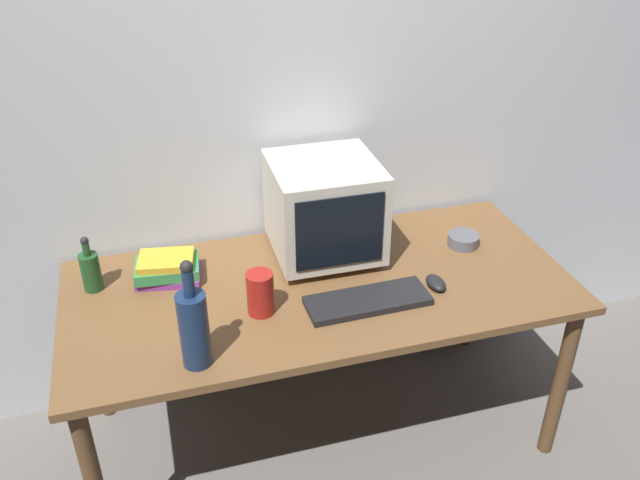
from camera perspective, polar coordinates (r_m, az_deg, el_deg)
The scene contains 11 objects.
ground_plane at distance 2.82m, azimuth 0.00°, elevation -15.93°, with size 6.00×6.00×0.00m, color slate.
back_wall at distance 2.51m, azimuth -3.00°, elevation 12.12°, with size 4.00×0.08×2.50m, color silver.
desk at distance 2.39m, azimuth 0.00°, elevation -5.27°, with size 1.77×0.81×0.72m.
crt_monitor at distance 2.42m, azimuth 0.39°, elevation 2.72°, with size 0.38×0.39×0.37m.
keyboard at distance 2.25m, azimuth 4.13°, elevation -5.22°, with size 0.42×0.15×0.02m, color black.
computer_mouse at distance 2.35m, azimuth 9.92°, elevation -3.64°, with size 0.06×0.10×0.04m, color black.
bottle_tall at distance 1.97m, azimuth -10.80°, elevation -7.30°, with size 0.09×0.09×0.36m.
bottle_short at distance 2.41m, azimuth -19.11°, elevation -2.45°, with size 0.07×0.07×0.21m.
book_stack at distance 2.41m, azimuth -12.97°, elevation -2.40°, with size 0.25×0.18×0.09m.
cd_spindle at distance 2.62m, azimuth 12.20°, elevation 0.01°, with size 0.12×0.12×0.04m, color #595B66.
metal_canister at distance 2.18m, azimuth -5.15°, elevation -4.57°, with size 0.09×0.09×0.15m, color #A51E19.
Camera 1 is at (-0.54, -1.85, 2.06)m, focal length 37.24 mm.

